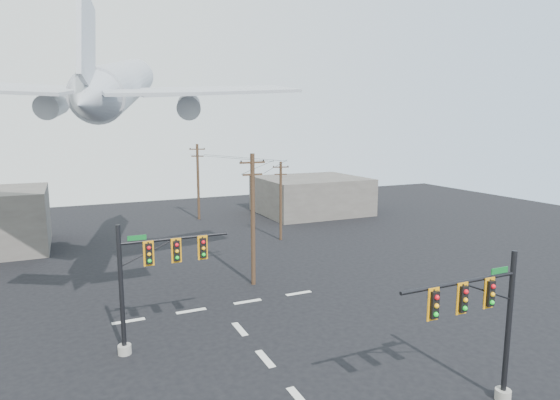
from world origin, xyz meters
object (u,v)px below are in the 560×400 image
utility_pole_c (198,180)px  airliner (121,85)px  utility_pole_b (281,199)px  utility_pole_a (253,217)px  signal_mast_near (485,324)px  signal_mast_far (150,280)px

utility_pole_c → airliner: 28.16m
utility_pole_b → utility_pole_a: bearing=-105.3°
utility_pole_b → utility_pole_c: 15.51m
utility_pole_c → signal_mast_near: bearing=-70.8°
utility_pole_a → airliner: 13.41m
signal_mast_near → signal_mast_far: 16.65m
signal_mast_near → utility_pole_a: utility_pole_a is taller
signal_mast_far → airliner: bearing=88.9°
signal_mast_near → utility_pole_a: (-3.10, 19.17, 1.41)m
utility_pole_a → utility_pole_c: 26.86m
airliner → signal_mast_far: bearing=-167.0°
signal_mast_near → signal_mast_far: bearing=136.3°
signal_mast_near → airliner: airliner is taller
signal_mast_near → utility_pole_a: 19.47m
utility_pole_c → airliner: (-11.43, -23.75, 9.89)m
utility_pole_a → airliner: airliner is taller
signal_mast_near → utility_pole_b: bearing=81.4°
signal_mast_near → utility_pole_c: (-0.40, 45.89, 1.26)m
signal_mast_far → airliner: size_ratio=0.26×
utility_pole_a → utility_pole_b: (7.85, 12.10, -0.89)m
utility_pole_b → utility_pole_c: (-5.15, 14.62, 0.74)m
signal_mast_near → utility_pole_b: size_ratio=0.82×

